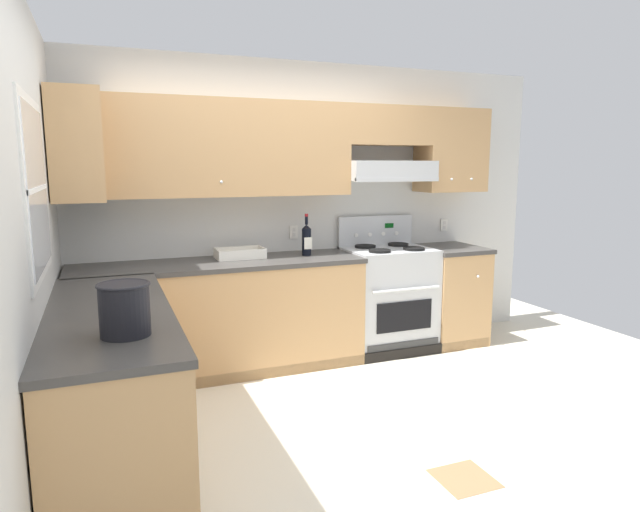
# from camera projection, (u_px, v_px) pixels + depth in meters

# --- Properties ---
(ground_plane) EXTENTS (7.04, 7.04, 0.00)m
(ground_plane) POSITION_uv_depth(u_px,v_px,m) (324.00, 428.00, 3.55)
(ground_plane) COLOR beige
(floor_accent_tile) EXTENTS (0.30, 0.30, 0.01)m
(floor_accent_tile) POSITION_uv_depth(u_px,v_px,m) (464.00, 478.00, 2.98)
(floor_accent_tile) COLOR olive
(floor_accent_tile) RESTS_ON ground_plane
(wall_back) EXTENTS (4.68, 0.57, 2.55)m
(wall_back) POSITION_uv_depth(u_px,v_px,m) (301.00, 187.00, 4.85)
(wall_back) COLOR silver
(wall_back) RESTS_ON ground_plane
(wall_left) EXTENTS (0.47, 4.00, 2.55)m
(wall_left) POSITION_uv_depth(u_px,v_px,m) (34.00, 227.00, 2.96)
(wall_left) COLOR silver
(wall_left) RESTS_ON ground_plane
(counter_back_run) EXTENTS (3.60, 0.65, 0.91)m
(counter_back_run) POSITION_uv_depth(u_px,v_px,m) (271.00, 313.00, 4.62)
(counter_back_run) COLOR tan
(counter_back_run) RESTS_ON ground_plane
(counter_left_run) EXTENTS (0.63, 1.91, 0.91)m
(counter_left_run) POSITION_uv_depth(u_px,v_px,m) (114.00, 391.00, 3.02)
(counter_left_run) COLOR tan
(counter_left_run) RESTS_ON ground_plane
(stove) EXTENTS (0.76, 0.62, 1.20)m
(stove) POSITION_uv_depth(u_px,v_px,m) (388.00, 297.00, 5.03)
(stove) COLOR #B7BABC
(stove) RESTS_ON ground_plane
(wine_bottle) EXTENTS (0.08, 0.08, 0.35)m
(wine_bottle) POSITION_uv_depth(u_px,v_px,m) (307.00, 239.00, 4.68)
(wine_bottle) COLOR black
(wine_bottle) RESTS_ON counter_back_run
(bowl) EXTENTS (0.39, 0.24, 0.08)m
(bowl) POSITION_uv_depth(u_px,v_px,m) (240.00, 255.00, 4.55)
(bowl) COLOR white
(bowl) RESTS_ON counter_back_run
(bucket) EXTENTS (0.24, 0.24, 0.24)m
(bucket) POSITION_uv_depth(u_px,v_px,m) (125.00, 308.00, 2.48)
(bucket) COLOR black
(bucket) RESTS_ON counter_left_run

